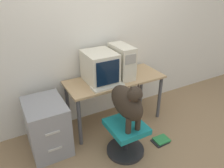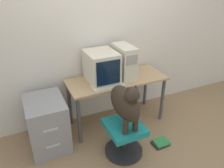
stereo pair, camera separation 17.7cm
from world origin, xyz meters
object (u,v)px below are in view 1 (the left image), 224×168
object	(u,v)px
dog	(127,102)
pc_tower	(122,61)
office_chair	(126,136)
crt_monitor	(100,67)
book_stack_floor	(161,141)
keyboard	(108,86)
filing_cabinet	(47,126)

from	to	relation	value
dog	pc_tower	bearing A→B (deg)	64.21
pc_tower	dog	size ratio (longest dim) A/B	0.77
pc_tower	office_chair	bearing A→B (deg)	-116.05
crt_monitor	book_stack_floor	size ratio (longest dim) A/B	2.06
pc_tower	office_chair	xyz separation A→B (m)	(-0.32, -0.66, -0.71)
pc_tower	keyboard	world-z (taller)	pc_tower
keyboard	filing_cabinet	world-z (taller)	keyboard
filing_cabinet	pc_tower	bearing A→B (deg)	5.70
crt_monitor	filing_cabinet	xyz separation A→B (m)	(-0.82, -0.13, -0.59)
crt_monitor	dog	world-z (taller)	crt_monitor
crt_monitor	pc_tower	xyz separation A→B (m)	(0.33, -0.02, 0.02)
dog	book_stack_floor	world-z (taller)	dog
keyboard	office_chair	bearing A→B (deg)	-88.99
dog	keyboard	bearing A→B (deg)	90.99
pc_tower	dog	distance (m)	0.77
pc_tower	keyboard	xyz separation A→B (m)	(-0.33, -0.20, -0.22)
crt_monitor	office_chair	size ratio (longest dim) A/B	0.99
book_stack_floor	filing_cabinet	bearing A→B (deg)	154.98
crt_monitor	keyboard	size ratio (longest dim) A/B	1.10
pc_tower	book_stack_floor	size ratio (longest dim) A/B	1.99
crt_monitor	filing_cabinet	size ratio (longest dim) A/B	0.71
filing_cabinet	crt_monitor	bearing A→B (deg)	9.13
pc_tower	filing_cabinet	world-z (taller)	pc_tower
dog	filing_cabinet	xyz separation A→B (m)	(-0.83, 0.55, -0.40)
keyboard	office_chair	distance (m)	0.67
book_stack_floor	keyboard	bearing A→B (deg)	133.98
keyboard	pc_tower	bearing A→B (deg)	31.08
dog	filing_cabinet	bearing A→B (deg)	146.42
office_chair	crt_monitor	bearing A→B (deg)	90.92
keyboard	office_chair	size ratio (longest dim) A/B	0.90
filing_cabinet	book_stack_floor	size ratio (longest dim) A/B	2.91
crt_monitor	dog	distance (m)	0.71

